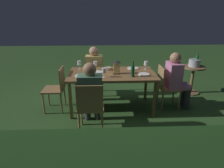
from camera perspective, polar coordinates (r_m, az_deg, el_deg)
name	(u,v)px	position (r m, az deg, el deg)	size (l,w,h in m)	color
ground_plane	(112,108)	(4.10, 0.00, -6.99)	(16.00, 16.00, 0.00)	#2D5123
dining_table	(112,76)	(3.82, 0.00, 2.39)	(1.67, 0.93, 0.76)	brown
chair_head_far	(57,87)	(4.00, -15.69, -0.85)	(0.40, 0.42, 0.87)	#937047
chair_side_left_b	(95,74)	(4.71, -5.03, 3.02)	(0.42, 0.40, 0.87)	#937047
person_in_mustard	(94,70)	(4.48, -5.18, 4.13)	(0.38, 0.47, 1.15)	tan
chair_side_right_b	(90,106)	(3.12, -6.28, -6.35)	(0.42, 0.40, 0.87)	#937047
person_in_green	(91,92)	(3.23, -6.17, -2.39)	(0.38, 0.47, 1.15)	#4C7A5B
chair_head_near	(166,85)	(4.09, 15.36, -0.38)	(0.40, 0.42, 0.87)	#937047
person_in_pink	(176,78)	(4.10, 18.16, 1.65)	(0.48, 0.38, 1.15)	#C675A3
lantern_centerpiece	(117,66)	(3.73, 1.33, 5.22)	(0.15, 0.15, 0.27)	black
green_bottle_on_table	(133,71)	(3.58, 6.03, 3.80)	(0.07, 0.07, 0.29)	#144723
wine_glass_a	(95,64)	(4.03, -4.87, 5.85)	(0.08, 0.08, 0.17)	silver
wine_glass_b	(146,64)	(4.09, 9.81, 5.83)	(0.08, 0.08, 0.17)	silver
wine_glass_c	(79,63)	(4.11, -9.49, 5.92)	(0.08, 0.08, 0.17)	silver
wine_glass_d	(104,71)	(3.53, -2.38, 3.81)	(0.08, 0.08, 0.17)	silver
plate_a	(81,76)	(3.66, -8.99, 2.39)	(0.23, 0.23, 0.01)	white
plate_b	(144,74)	(3.75, 9.26, 2.81)	(0.22, 0.22, 0.01)	white
plate_c	(133,68)	(4.13, 6.11, 4.60)	(0.23, 0.23, 0.01)	white
plate_d	(96,72)	(3.85, -4.62, 3.45)	(0.22, 0.22, 0.01)	white
bowl_olives	(94,77)	(3.51, -5.31, 2.11)	(0.13, 0.13, 0.05)	#BCAD8E
bowl_bread	(108,68)	(4.02, -1.30, 4.55)	(0.15, 0.15, 0.05)	#BCAD8E
side_table	(193,75)	(5.08, 22.33, 2.32)	(0.54, 0.54, 0.67)	brown
ice_bucket	(195,62)	(5.00, 22.84, 5.81)	(0.26, 0.26, 0.34)	#B2B7BF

